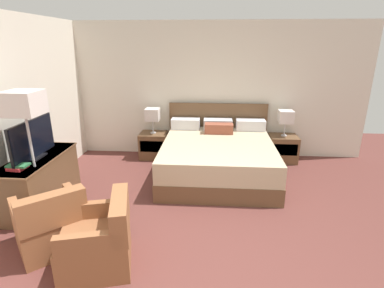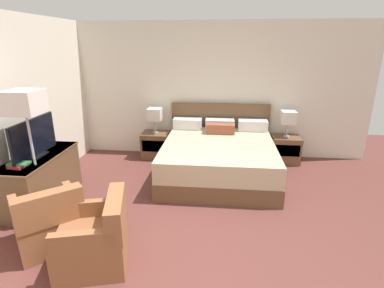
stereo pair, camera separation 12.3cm
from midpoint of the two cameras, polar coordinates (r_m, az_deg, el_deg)
name	(u,v)px [view 1 (the left image)]	position (r m, az deg, el deg)	size (l,w,h in m)	color
ground_plane	(192,280)	(3.24, -1.20, -24.47)	(10.73, 10.73, 0.00)	brown
wall_back	(205,91)	(6.03, 1.97, 10.06)	(6.30, 0.06, 2.63)	silver
wall_left	(13,112)	(4.85, -31.50, 5.18)	(0.06, 5.38, 2.63)	silver
bed	(218,157)	(5.25, 4.23, -2.41)	(1.95, 2.10, 1.09)	brown
nightstand_left	(154,145)	(6.10, -7.86, -0.24)	(0.53, 0.46, 0.51)	brown
nightstand_right	(283,148)	(6.11, 16.32, -0.81)	(0.53, 0.46, 0.51)	brown
table_lamp_left	(153,115)	(5.93, -8.12, 5.53)	(0.27, 0.27, 0.50)	#B7B7BC
table_lamp_right	(286,117)	(5.94, 16.87, 4.93)	(0.27, 0.27, 0.50)	#B7B7BC
dresser	(40,180)	(4.81, -27.59, -6.15)	(0.54, 1.36, 0.72)	brown
tv	(33,140)	(4.60, -28.73, 0.68)	(0.18, 0.96, 0.53)	black
book_red_cover	(18,168)	(4.38, -30.99, -3.87)	(0.19, 0.19, 0.04)	#B7282D
book_blue_cover	(18,165)	(4.36, -30.92, -3.49)	(0.25, 0.15, 0.03)	#2D7042
armchair_by_window	(51,225)	(3.84, -26.12, -13.64)	(0.97, 0.97, 0.76)	#935B38
armchair_companion	(100,241)	(3.39, -18.20, -17.18)	(0.84, 0.83, 0.76)	#935B38
floor_lamp	(24,110)	(4.17, -30.05, 5.66)	(0.40, 0.40, 1.68)	#B7B7BC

